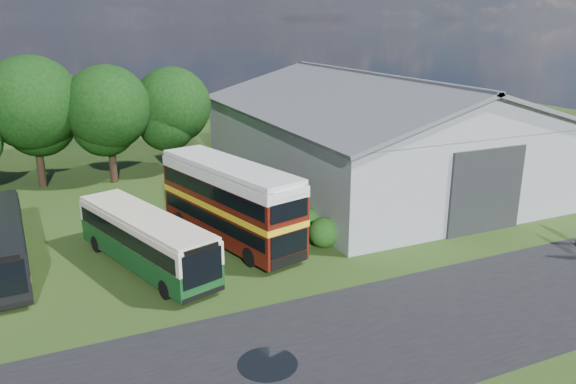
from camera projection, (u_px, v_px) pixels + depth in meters
name	position (u px, v px, depth m)	size (l,w,h in m)	color
ground	(273.00, 317.00, 23.45)	(120.00, 120.00, 0.00)	#213D13
asphalt_road	(373.00, 336.00, 22.04)	(60.00, 8.00, 0.02)	black
puddle	(268.00, 364.00, 20.24)	(2.20, 2.20, 0.01)	black
storage_shed	(372.00, 127.00, 42.08)	(18.80, 24.80, 8.15)	gray
tree_mid	(32.00, 103.00, 39.97)	(6.80, 6.80, 9.60)	black
tree_right_a	(108.00, 108.00, 41.24)	(6.26, 6.26, 8.83)	black
tree_right_b	(173.00, 106.00, 44.00)	(5.98, 5.98, 8.45)	black
shrub_front	(324.00, 245.00, 30.89)	(1.70, 1.70, 1.70)	#194714
shrub_mid	(307.00, 233.00, 32.62)	(1.60, 1.60, 1.60)	#194714
shrub_back	(293.00, 223.00, 34.36)	(1.80, 1.80, 1.80)	#194714
bus_green_single	(145.00, 240.00, 27.74)	(5.27, 10.34, 2.79)	black
bus_maroon_double	(230.00, 203.00, 30.92)	(5.17, 10.74, 4.48)	black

